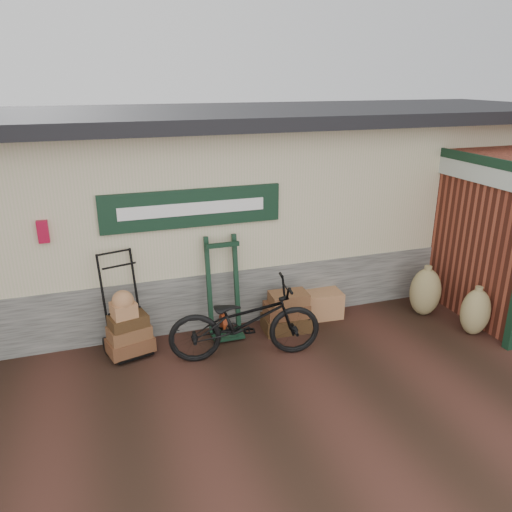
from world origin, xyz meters
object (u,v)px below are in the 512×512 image
(green_barrow, at_px, (224,287))
(suitcase_stack, at_px, (286,311))
(wicker_hamper, at_px, (320,304))
(bicycle, at_px, (245,317))
(porter_trolley, at_px, (123,303))

(green_barrow, distance_m, suitcase_stack, 1.05)
(green_barrow, height_order, wicker_hamper, green_barrow)
(wicker_hamper, distance_m, bicycle, 1.78)
(green_barrow, xyz_separation_m, wicker_hamper, (1.64, 0.06, -0.55))
(wicker_hamper, bearing_deg, green_barrow, -178.04)
(suitcase_stack, bearing_deg, porter_trolley, 176.29)
(porter_trolley, bearing_deg, suitcase_stack, -18.25)
(porter_trolley, distance_m, suitcase_stack, 2.44)
(suitcase_stack, bearing_deg, bicycle, -147.11)
(porter_trolley, bearing_deg, bicycle, -38.48)
(bicycle, bearing_deg, porter_trolley, 74.65)
(porter_trolley, height_order, suitcase_stack, porter_trolley)
(green_barrow, height_order, bicycle, green_barrow)
(green_barrow, relative_size, bicycle, 0.72)
(green_barrow, distance_m, wicker_hamper, 1.73)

